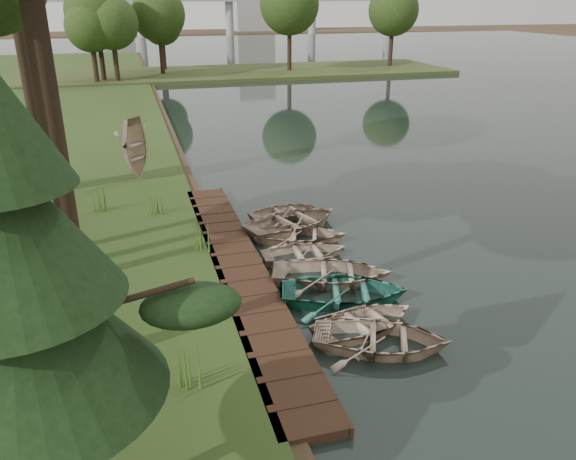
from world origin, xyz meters
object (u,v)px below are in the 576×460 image
object	(u,v)px
rowboat_2	(345,290)
pine_tree	(14,270)
rowboat_0	(382,336)
stored_rowboat	(138,174)
rowboat_1	(365,320)
boardwalk	(239,269)

from	to	relation	value
rowboat_2	pine_tree	world-z (taller)	pine_tree
rowboat_2	rowboat_0	bearing A→B (deg)	-163.79
rowboat_2	stored_rowboat	world-z (taller)	stored_rowboat
rowboat_1	rowboat_2	size ratio (longest dim) A/B	0.81
pine_tree	boardwalk	bearing A→B (deg)	62.20
rowboat_0	rowboat_2	bearing A→B (deg)	25.03
rowboat_2	rowboat_1	bearing A→B (deg)	-165.23
rowboat_1	stored_rowboat	bearing A→B (deg)	6.78
pine_tree	rowboat_0	bearing A→B (deg)	26.00
boardwalk	stored_rowboat	world-z (taller)	stored_rowboat
boardwalk	pine_tree	distance (m)	11.09
rowboat_1	boardwalk	bearing A→B (deg)	17.61
boardwalk	pine_tree	bearing A→B (deg)	-117.80
rowboat_0	pine_tree	xyz separation A→B (m)	(-7.31, -3.56, 4.61)
boardwalk	rowboat_0	distance (m)	5.89
stored_rowboat	pine_tree	world-z (taller)	pine_tree
rowboat_1	rowboat_0	bearing A→B (deg)	169.95
boardwalk	rowboat_2	distance (m)	3.80
stored_rowboat	rowboat_0	bearing A→B (deg)	-118.74
rowboat_1	pine_tree	world-z (taller)	pine_tree
boardwalk	rowboat_1	bearing A→B (deg)	-58.93
rowboat_2	pine_tree	distance (m)	10.52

